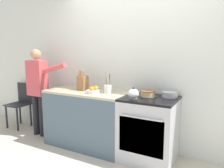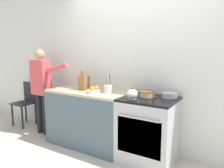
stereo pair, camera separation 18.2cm
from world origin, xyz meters
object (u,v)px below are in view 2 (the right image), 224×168
Objects in this scene: layer_cake at (147,94)px; fruit_bowl at (94,90)px; utensil_crock at (108,89)px; person_baker at (41,84)px; mixing_bowl at (170,95)px; knife_block at (84,83)px; tea_kettle at (132,94)px; dining_chair at (27,100)px; stove_range at (148,130)px.

fruit_bowl is (-0.80, -0.16, -0.00)m from layer_cake.
utensil_crock is 0.21× the size of person_baker.
knife_block is at bearing -174.17° from mixing_bowl.
layer_cake is 0.24m from tea_kettle.
knife_block reaches higher than fruit_bowl.
utensil_crock reaches higher than mixing_bowl.
tea_kettle is 0.68m from fruit_bowl.
mixing_bowl is at bearing 38.27° from tea_kettle.
dining_chair is (-2.08, 0.11, -0.46)m from utensil_crock.
stove_range is 0.57m from tea_kettle.
layer_cake is at bearing 1.19° from knife_block.
utensil_crock is 2.14m from dining_chair.
person_baker is (-0.91, -0.10, -0.09)m from knife_block.
knife_block is (-1.37, -0.14, 0.08)m from mixing_bowl.
stove_range is at bearing -1.41° from knife_block.
utensil_crock is 0.22m from fruit_bowl.
tea_kettle is 1.87m from person_baker.
knife_block reaches higher than stove_range.
person_baker is (-2.00, -0.13, -0.02)m from layer_cake.
mixing_bowl is 1.38m from knife_block.
tea_kettle is at bearing -10.57° from knife_block.
stove_range reaches higher than dining_chair.
dining_chair is at bearing 174.20° from tea_kettle.
utensil_crock is (-0.61, -0.05, 0.03)m from layer_cake.
mixing_bowl is 1.11m from fruit_bowl.
mixing_bowl is 0.90m from utensil_crock.
fruit_bowl reaches higher than stove_range.
person_baker is at bearing -173.46° from knife_block.
person_baker is at bearing 178.57° from fruit_bowl.
stove_range is 3.59× the size of layer_cake.
utensil_crock is (-0.89, -0.17, 0.03)m from mixing_bowl.
person_baker is (-1.39, -0.08, -0.05)m from utensil_crock.
mixing_bowl is 0.69× the size of utensil_crock.
layer_cake is at bearing -8.57° from person_baker.
utensil_crock is at bearing -175.40° from layer_cake.
mixing_bowl is 1.11× the size of fruit_bowl.
tea_kettle is 0.57× the size of utensil_crock.
dining_chair is at bearing 177.12° from knife_block.
tea_kettle is at bearing -14.52° from person_baker.
stove_range is 2.79× the size of utensil_crock.
layer_cake is (-0.05, 0.05, 0.49)m from stove_range.
tea_kettle is at bearing -36.86° from dining_chair.
dining_chair is (-0.69, 0.18, -0.42)m from person_baker.
mixing_bowl reaches higher than dining_chair.
fruit_bowl reaches higher than mixing_bowl.
layer_cake is 0.78× the size of knife_block.
mixing_bowl is 0.26× the size of dining_chair.
person_baker is 1.78× the size of dining_chair.
knife_block is (-1.14, 0.03, 0.57)m from stove_range.
dining_chair is at bearing 173.52° from fruit_bowl.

